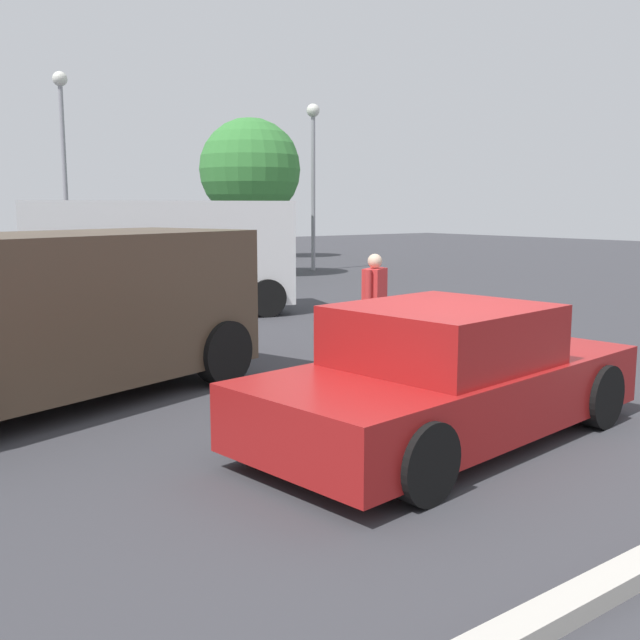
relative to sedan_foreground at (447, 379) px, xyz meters
name	(u,v)px	position (x,y,z in m)	size (l,w,h in m)	color
ground_plane	(448,437)	(0.07, 0.03, -0.59)	(80.00, 80.00, 0.00)	#38383D
sedan_foreground	(447,379)	(0.00, 0.00, 0.00)	(4.38, 2.25, 1.29)	maroon
van_white	(158,254)	(1.38, 9.18, 0.65)	(5.51, 3.42, 2.30)	white
suv_dark	(53,311)	(-2.49, 3.60, 0.45)	(5.05, 3.24, 1.89)	#4C3D2D
pedestrian	(375,298)	(1.94, 3.24, 0.31)	(0.52, 0.40, 1.52)	gray
light_post_near	(313,156)	(10.26, 15.92, 3.28)	(0.44, 0.44, 5.59)	gray
light_post_far	(63,139)	(2.71, 18.54, 3.64)	(0.44, 0.44, 6.21)	gray
tree_back_left	(264,160)	(12.38, 22.23, 3.52)	(2.84, 2.84, 5.58)	brown
tree_back_center	(250,170)	(7.48, 15.48, 2.72)	(3.15, 3.15, 4.91)	brown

